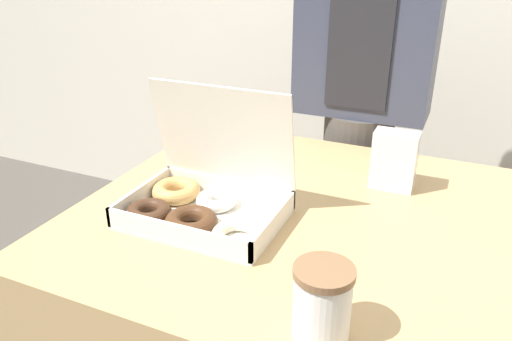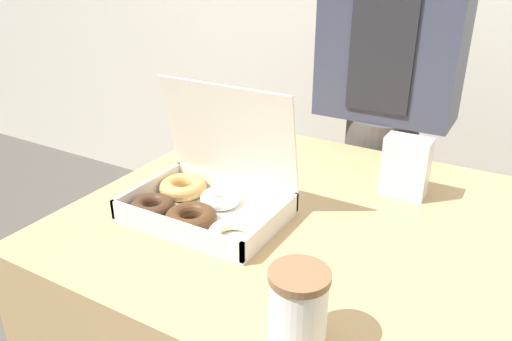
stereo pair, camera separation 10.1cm
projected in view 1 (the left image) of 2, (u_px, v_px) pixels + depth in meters
The scene contains 4 objects.
donut_box at pixel (199, 200), 1.08m from camera, with size 0.35×0.25×0.28m.
coffee_cup at pixel (322, 302), 0.74m from camera, with size 0.09×0.09×0.12m.
napkin_holder at pixel (394, 160), 1.20m from camera, with size 0.10×0.06×0.14m.
person_customer at pixel (361, 102), 1.58m from camera, with size 0.41×0.23×1.57m.
Camera 1 is at (0.24, -0.93, 1.31)m, focal length 35.00 mm.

